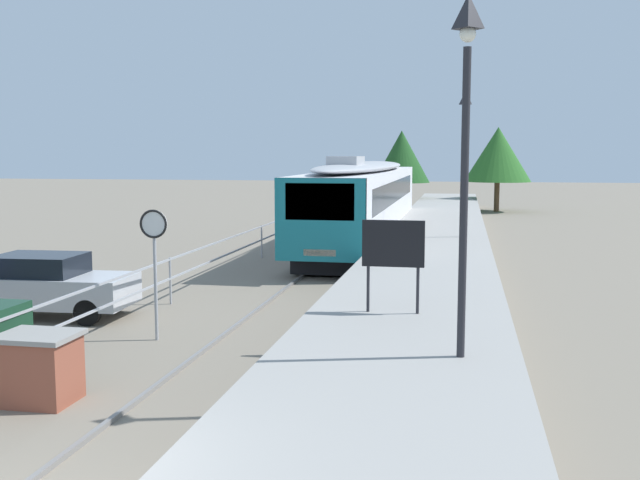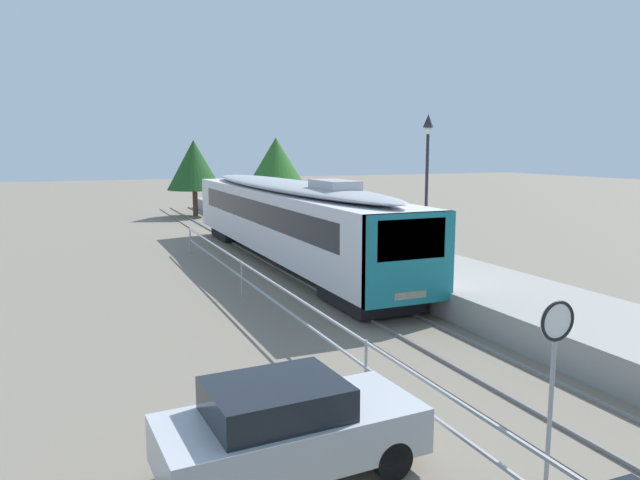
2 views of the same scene
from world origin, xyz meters
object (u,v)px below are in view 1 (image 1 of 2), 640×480
at_px(platform_lamp_near_end, 466,108).
at_px(platform_notice_board, 393,247).
at_px(parked_hatchback_silver, 48,285).
at_px(brick_utility_cabinet, 39,368).
at_px(speed_limit_sign, 154,242).
at_px(platform_lamp_mid_platform, 465,136).
at_px(commuter_train, 364,196).

distance_m(platform_lamp_near_end, platform_notice_board, 4.03).
height_order(platform_notice_board, parked_hatchback_silver, platform_notice_board).
bearing_deg(parked_hatchback_silver, brick_utility_cabinet, -59.92).
bearing_deg(parked_hatchback_silver, platform_lamp_near_end, -26.72).
relative_size(platform_notice_board, brick_utility_cabinet, 1.49).
height_order(speed_limit_sign, brick_utility_cabinet, speed_limit_sign).
distance_m(platform_notice_board, speed_limit_sign, 5.09).
height_order(brick_utility_cabinet, parked_hatchback_silver, parked_hatchback_silver).
height_order(platform_lamp_mid_platform, speed_limit_sign, platform_lamp_mid_platform).
bearing_deg(commuter_train, parked_hatchback_silver, -109.79).
xyz_separation_m(brick_utility_cabinet, parked_hatchback_silver, (-3.32, 5.74, 0.22)).
relative_size(platform_lamp_mid_platform, parked_hatchback_silver, 1.31).
height_order(commuter_train, platform_notice_board, commuter_train).
bearing_deg(platform_lamp_near_end, parked_hatchback_silver, 153.28).
distance_m(platform_notice_board, parked_hatchback_silver, 8.96).
bearing_deg(brick_utility_cabinet, platform_lamp_mid_platform, 69.12).
bearing_deg(platform_notice_board, platform_lamp_mid_platform, 84.51).
relative_size(commuter_train, platform_notice_board, 11.26).
relative_size(platform_lamp_mid_platform, brick_utility_cabinet, 4.42).
bearing_deg(brick_utility_cabinet, parked_hatchback_silver, 120.08).
relative_size(platform_lamp_mid_platform, speed_limit_sign, 1.91).
bearing_deg(platform_notice_board, parked_hatchback_silver, 166.52).
bearing_deg(speed_limit_sign, platform_lamp_mid_platform, 64.23).
bearing_deg(speed_limit_sign, platform_lamp_near_end, -27.50).
bearing_deg(commuter_train, platform_lamp_near_end, -78.36).
bearing_deg(commuter_train, speed_limit_sign, -96.95).
bearing_deg(platform_lamp_mid_platform, platform_lamp_near_end, -90.00).
relative_size(platform_lamp_near_end, brick_utility_cabinet, 4.42).
xyz_separation_m(platform_lamp_near_end, platform_notice_board, (-1.31, 2.93, -2.44)).
xyz_separation_m(platform_lamp_mid_platform, platform_notice_board, (-1.31, -13.62, -2.44)).
xyz_separation_m(platform_lamp_mid_platform, parked_hatchback_silver, (-9.92, -11.55, -3.83)).
bearing_deg(parked_hatchback_silver, platform_notice_board, -13.48).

